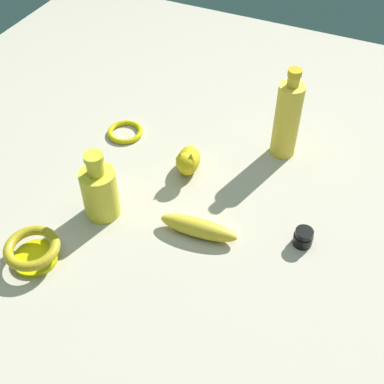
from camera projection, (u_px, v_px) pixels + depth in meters
name	position (u px, v px, depth m)	size (l,w,h in m)	color
ground	(192.00, 206.00, 1.25)	(2.00, 2.00, 0.00)	#BCB29E
bottle_short	(100.00, 191.00, 1.18)	(0.09, 0.09, 0.18)	yellow
banana	(198.00, 228.00, 1.17)	(0.19, 0.05, 0.05)	gold
bangle	(125.00, 132.00, 1.44)	(0.10, 0.10, 0.01)	gold
bottle_tall	(287.00, 119.00, 1.31)	(0.07, 0.07, 0.26)	yellow
bowl	(33.00, 250.00, 1.11)	(0.12, 0.12, 0.05)	#D3CD0C
nail_polish_jar	(303.00, 237.00, 1.15)	(0.05, 0.05, 0.04)	black
cat_figurine	(188.00, 160.00, 1.30)	(0.08, 0.13, 0.09)	gold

